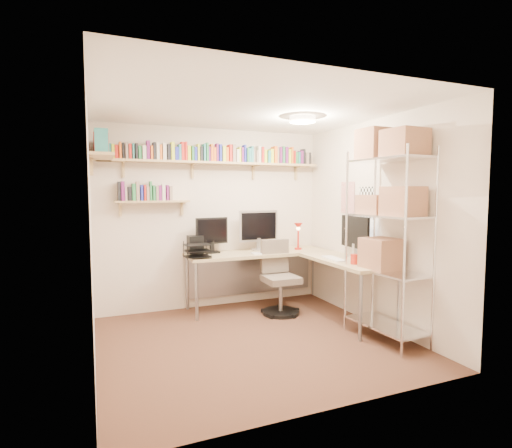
{
  "coord_description": "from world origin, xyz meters",
  "views": [
    {
      "loc": [
        -1.58,
        -3.94,
        1.63
      ],
      "look_at": [
        0.26,
        0.55,
        1.23
      ],
      "focal_mm": 28.0,
      "sensor_mm": 36.0,
      "label": 1
    }
  ],
  "objects": [
    {
      "name": "corner_desk",
      "position": [
        0.64,
        0.92,
        0.78
      ],
      "size": [
        2.19,
        2.0,
        1.36
      ],
      "color": "tan",
      "rests_on": "ground"
    },
    {
      "name": "wire_rack",
      "position": [
        1.36,
        -0.51,
        1.54
      ],
      "size": [
        0.5,
        0.93,
        2.32
      ],
      "rotation": [
        0.0,
        0.0,
        0.06
      ],
      "color": "silver",
      "rests_on": "ground"
    },
    {
      "name": "office_chair",
      "position": [
        0.7,
        0.81,
        0.41
      ],
      "size": [
        0.51,
        0.52,
        0.98
      ],
      "rotation": [
        0.0,
        0.0,
        -0.0
      ],
      "color": "black",
      "rests_on": "ground"
    },
    {
      "name": "wall_shelves",
      "position": [
        -0.42,
        1.29,
        2.03
      ],
      "size": [
        3.12,
        1.09,
        0.8
      ],
      "color": "tan",
      "rests_on": "ground"
    },
    {
      "name": "ground",
      "position": [
        0.0,
        0.0,
        0.0
      ],
      "size": [
        3.2,
        3.2,
        0.0
      ],
      "primitive_type": "plane",
      "color": "#4A281F",
      "rests_on": "ground"
    },
    {
      "name": "room_shell",
      "position": [
        0.0,
        0.0,
        1.55
      ],
      "size": [
        3.24,
        3.04,
        2.52
      ],
      "color": "beige",
      "rests_on": "ground"
    }
  ]
}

